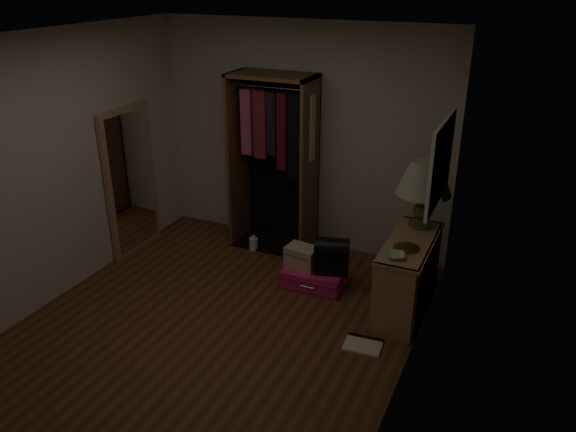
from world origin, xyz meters
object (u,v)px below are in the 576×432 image
object	(u,v)px
white_jug	(254,244)
train_case	(302,257)
open_wardrobe	(276,148)
floor_mirror	(131,181)
pink_suitcase	(315,277)
console_bookshelf	(408,272)
black_bag	(332,255)
table_lamp	(425,179)

from	to	relation	value
white_jug	train_case	bearing A→B (deg)	-29.50
open_wardrobe	white_jug	xyz separation A→B (m)	(-0.19, -0.25, -1.14)
open_wardrobe	floor_mirror	size ratio (longest dim) A/B	1.21
pink_suitcase	train_case	bearing A→B (deg)	-177.39
open_wardrobe	floor_mirror	world-z (taller)	open_wardrobe
console_bookshelf	train_case	world-z (taller)	console_bookshelf
pink_suitcase	train_case	xyz separation A→B (m)	(-0.14, -0.01, 0.21)
console_bookshelf	black_bag	distance (m)	0.80
open_wardrobe	table_lamp	distance (m)	1.81
white_jug	floor_mirror	bearing A→B (deg)	-157.94
pink_suitcase	white_jug	world-z (taller)	pink_suitcase
train_case	black_bag	world-z (taller)	black_bag
black_bag	white_jug	world-z (taller)	black_bag
train_case	table_lamp	world-z (taller)	table_lamp
floor_mirror	black_bag	bearing A→B (deg)	1.90
floor_mirror	train_case	size ratio (longest dim) A/B	4.68
train_case	open_wardrobe	bearing A→B (deg)	138.95
open_wardrobe	train_case	distance (m)	1.32
console_bookshelf	train_case	xyz separation A→B (m)	(-1.12, 0.01, -0.08)
floor_mirror	pink_suitcase	distance (m)	2.38
open_wardrobe	console_bookshelf	bearing A→B (deg)	-22.53
floor_mirror	pink_suitcase	bearing A→B (deg)	1.67
white_jug	table_lamp	bearing A→B (deg)	-4.36
table_lamp	white_jug	world-z (taller)	table_lamp
pink_suitcase	black_bag	distance (m)	0.34
console_bookshelf	black_bag	bearing A→B (deg)	177.27
floor_mirror	pink_suitcase	world-z (taller)	floor_mirror
console_bookshelf	train_case	bearing A→B (deg)	179.46
open_wardrobe	train_case	world-z (taller)	open_wardrobe
black_bag	floor_mirror	bearing A→B (deg)	166.53
floor_mirror	open_wardrobe	bearing A→B (deg)	27.66
open_wardrobe	table_lamp	xyz separation A→B (m)	(1.77, -0.40, 0.02)
console_bookshelf	pink_suitcase	world-z (taller)	console_bookshelf
floor_mirror	console_bookshelf	bearing A→B (deg)	0.76
train_case	black_bag	distance (m)	0.33
console_bookshelf	train_case	size ratio (longest dim) A/B	3.08
white_jug	open_wardrobe	bearing A→B (deg)	53.44
open_wardrobe	train_case	size ratio (longest dim) A/B	5.64
pink_suitcase	train_case	size ratio (longest dim) A/B	1.83
train_case	table_lamp	bearing A→B (deg)	23.10
floor_mirror	pink_suitcase	size ratio (longest dim) A/B	2.55
pink_suitcase	table_lamp	bearing A→B (deg)	14.72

